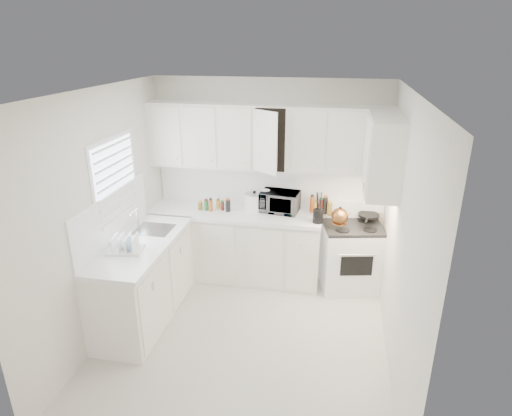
% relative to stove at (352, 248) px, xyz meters
% --- Properties ---
extents(floor, '(3.20, 3.20, 0.00)m').
position_rel_stove_xyz_m(floor, '(-1.12, -1.31, -0.55)').
color(floor, beige).
rests_on(floor, ground).
extents(ceiling, '(3.20, 3.20, 0.00)m').
position_rel_stove_xyz_m(ceiling, '(-1.12, -1.31, 2.05)').
color(ceiling, white).
rests_on(ceiling, ground).
extents(wall_back, '(3.00, 0.00, 3.00)m').
position_rel_stove_xyz_m(wall_back, '(-1.12, 0.29, 0.75)').
color(wall_back, silver).
rests_on(wall_back, ground).
extents(wall_front, '(3.00, 0.00, 3.00)m').
position_rel_stove_xyz_m(wall_front, '(-1.12, -2.91, 0.75)').
color(wall_front, silver).
rests_on(wall_front, ground).
extents(wall_left, '(0.00, 3.20, 3.20)m').
position_rel_stove_xyz_m(wall_left, '(-2.62, -1.31, 0.75)').
color(wall_left, silver).
rests_on(wall_left, ground).
extents(wall_right, '(0.00, 3.20, 3.20)m').
position_rel_stove_xyz_m(wall_right, '(0.38, -1.31, 0.75)').
color(wall_right, silver).
rests_on(wall_right, ground).
extents(window_blinds, '(0.06, 0.96, 1.06)m').
position_rel_stove_xyz_m(window_blinds, '(-2.60, -0.96, 1.00)').
color(window_blinds, white).
rests_on(window_blinds, wall_left).
extents(lower_cabinets_back, '(2.22, 0.60, 0.90)m').
position_rel_stove_xyz_m(lower_cabinets_back, '(-1.51, -0.01, -0.10)').
color(lower_cabinets_back, silver).
rests_on(lower_cabinets_back, floor).
extents(lower_cabinets_left, '(0.60, 1.60, 0.90)m').
position_rel_stove_xyz_m(lower_cabinets_left, '(-2.32, -1.11, -0.10)').
color(lower_cabinets_left, silver).
rests_on(lower_cabinets_left, floor).
extents(countertop_back, '(2.24, 0.64, 0.05)m').
position_rel_stove_xyz_m(countertop_back, '(-1.51, -0.02, 0.37)').
color(countertop_back, white).
rests_on(countertop_back, lower_cabinets_back).
extents(countertop_left, '(0.64, 1.62, 0.05)m').
position_rel_stove_xyz_m(countertop_left, '(-2.31, -1.11, 0.37)').
color(countertop_left, white).
rests_on(countertop_left, lower_cabinets_left).
extents(backsplash_back, '(2.98, 0.02, 0.55)m').
position_rel_stove_xyz_m(backsplash_back, '(-1.12, 0.28, 0.67)').
color(backsplash_back, white).
rests_on(backsplash_back, wall_back).
extents(backsplash_left, '(0.02, 1.60, 0.55)m').
position_rel_stove_xyz_m(backsplash_left, '(-2.61, -1.11, 0.67)').
color(backsplash_left, white).
rests_on(backsplash_left, wall_left).
extents(upper_cabinets_back, '(3.00, 0.33, 0.80)m').
position_rel_stove_xyz_m(upper_cabinets_back, '(-1.12, 0.13, 0.95)').
color(upper_cabinets_back, silver).
rests_on(upper_cabinets_back, wall_back).
extents(upper_cabinets_right, '(0.33, 0.90, 0.80)m').
position_rel_stove_xyz_m(upper_cabinets_right, '(0.22, -0.49, 0.95)').
color(upper_cabinets_right, silver).
rests_on(upper_cabinets_right, wall_right).
extents(sink, '(0.42, 0.38, 0.30)m').
position_rel_stove_xyz_m(sink, '(-2.31, -0.76, 0.52)').
color(sink, gray).
rests_on(sink, countertop_left).
extents(stove, '(0.83, 0.73, 1.11)m').
position_rel_stove_xyz_m(stove, '(0.00, 0.00, 0.00)').
color(stove, white).
rests_on(stove, floor).
extents(tea_kettle, '(0.28, 0.24, 0.23)m').
position_rel_stove_xyz_m(tea_kettle, '(-0.18, -0.16, 0.50)').
color(tea_kettle, brown).
rests_on(tea_kettle, stove).
extents(frying_pan, '(0.34, 0.49, 0.04)m').
position_rel_stove_xyz_m(frying_pan, '(0.18, 0.16, 0.41)').
color(frying_pan, black).
rests_on(frying_pan, stove).
extents(microwave, '(0.51, 0.33, 0.32)m').
position_rel_stove_xyz_m(microwave, '(-0.94, 0.09, 0.56)').
color(microwave, gray).
rests_on(microwave, countertop_back).
extents(rice_cooker, '(0.31, 0.31, 0.26)m').
position_rel_stove_xyz_m(rice_cooker, '(-1.27, 0.09, 0.53)').
color(rice_cooker, white).
rests_on(rice_cooker, countertop_back).
extents(paper_towel, '(0.12, 0.12, 0.27)m').
position_rel_stove_xyz_m(paper_towel, '(-1.13, 0.12, 0.53)').
color(paper_towel, white).
rests_on(paper_towel, countertop_back).
extents(utensil_crock, '(0.17, 0.17, 0.40)m').
position_rel_stove_xyz_m(utensil_crock, '(-0.44, -0.19, 0.60)').
color(utensil_crock, black).
rests_on(utensil_crock, countertop_back).
extents(dish_rack, '(0.40, 0.33, 0.20)m').
position_rel_stove_xyz_m(dish_rack, '(-2.38, -1.34, 0.49)').
color(dish_rack, white).
rests_on(dish_rack, countertop_left).
extents(spice_left_0, '(0.06, 0.06, 0.13)m').
position_rel_stove_xyz_m(spice_left_0, '(-1.97, 0.11, 0.46)').
color(spice_left_0, olive).
rests_on(spice_left_0, countertop_back).
extents(spice_left_1, '(0.06, 0.06, 0.13)m').
position_rel_stove_xyz_m(spice_left_1, '(-1.89, 0.02, 0.46)').
color(spice_left_1, '#267335').
rests_on(spice_left_1, countertop_back).
extents(spice_left_2, '(0.06, 0.06, 0.13)m').
position_rel_stove_xyz_m(spice_left_2, '(-1.82, 0.11, 0.46)').
color(spice_left_2, '#C15619').
rests_on(spice_left_2, countertop_back).
extents(spice_left_3, '(0.06, 0.06, 0.13)m').
position_rel_stove_xyz_m(spice_left_3, '(-1.74, 0.02, 0.46)').
color(spice_left_3, gold).
rests_on(spice_left_3, countertop_back).
extents(spice_left_4, '(0.06, 0.06, 0.13)m').
position_rel_stove_xyz_m(spice_left_4, '(-1.67, 0.11, 0.46)').
color(spice_left_4, '#5D211A').
rests_on(spice_left_4, countertop_back).
extents(spice_left_5, '(0.06, 0.06, 0.13)m').
position_rel_stove_xyz_m(spice_left_5, '(-1.59, 0.02, 0.46)').
color(spice_left_5, black).
rests_on(spice_left_5, countertop_back).
extents(sauce_right_0, '(0.06, 0.06, 0.19)m').
position_rel_stove_xyz_m(sauce_right_0, '(-0.54, 0.15, 0.49)').
color(sauce_right_0, '#C15619').
rests_on(sauce_right_0, countertop_back).
extents(sauce_right_1, '(0.06, 0.06, 0.19)m').
position_rel_stove_xyz_m(sauce_right_1, '(-0.48, 0.09, 0.49)').
color(sauce_right_1, gold).
rests_on(sauce_right_1, countertop_back).
extents(sauce_right_2, '(0.06, 0.06, 0.19)m').
position_rel_stove_xyz_m(sauce_right_2, '(-0.43, 0.15, 0.49)').
color(sauce_right_2, '#5D211A').
rests_on(sauce_right_2, countertop_back).
extents(sauce_right_3, '(0.06, 0.06, 0.19)m').
position_rel_stove_xyz_m(sauce_right_3, '(-0.37, 0.09, 0.49)').
color(sauce_right_3, black).
rests_on(sauce_right_3, countertop_back).
extents(sauce_right_4, '(0.06, 0.06, 0.19)m').
position_rel_stove_xyz_m(sauce_right_4, '(-0.32, 0.15, 0.49)').
color(sauce_right_4, olive).
rests_on(sauce_right_4, countertop_back).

